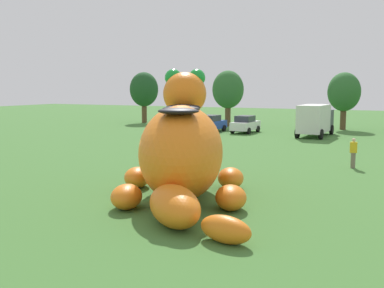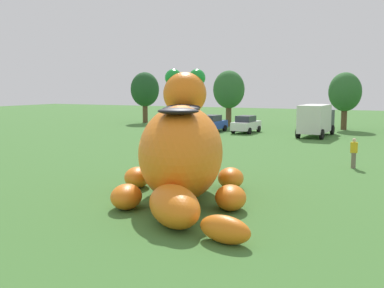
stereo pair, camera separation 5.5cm
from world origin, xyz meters
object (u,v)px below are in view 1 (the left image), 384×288
object	(u,v)px
spectator_by_cars	(353,153)
car_silver	(187,122)
spectator_mid_field	(196,133)
car_white	(245,124)
giant_inflatable_creature	(182,150)
car_blue	(211,123)
spectator_near_inflatable	(162,136)
box_truck	(315,119)

from	to	relation	value
spectator_by_cars	car_silver	bearing A→B (deg)	138.63
spectator_by_cars	spectator_mid_field	bearing A→B (deg)	154.72
car_white	spectator_mid_field	distance (m)	10.43
giant_inflatable_creature	car_blue	bearing A→B (deg)	111.46
spectator_near_inflatable	car_silver	bearing A→B (deg)	109.36
car_silver	car_blue	world-z (taller)	same
car_silver	car_white	size ratio (longest dim) A/B	1.03
car_blue	spectator_by_cars	xyz separation A→B (m)	(15.82, -15.82, -0.01)
car_blue	spectator_near_inflatable	size ratio (longest dim) A/B	2.46
giant_inflatable_creature	spectator_near_inflatable	xyz separation A→B (m)	(-8.81, 13.62, -1.13)
giant_inflatable_creature	car_white	xyz separation A→B (m)	(-6.87, 27.00, -1.12)
spectator_mid_field	spectator_by_cars	xyz separation A→B (m)	(12.82, -6.06, 0.00)
spectator_by_cars	giant_inflatable_creature	bearing A→B (deg)	-117.46
car_white	box_truck	distance (m)	7.01
box_truck	spectator_near_inflatable	xyz separation A→B (m)	(-8.91, -13.06, -0.75)
car_blue	car_white	distance (m)	3.55
car_white	box_truck	bearing A→B (deg)	-2.61
car_silver	car_blue	bearing A→B (deg)	-16.96
giant_inflatable_creature	spectator_mid_field	bearing A→B (deg)	113.93
spectator_mid_field	car_white	bearing A→B (deg)	87.33
box_truck	spectator_mid_field	bearing A→B (deg)	-126.40
car_white	spectator_mid_field	world-z (taller)	car_white
car_blue	giant_inflatable_creature	bearing A→B (deg)	-68.54
spectator_mid_field	spectator_by_cars	bearing A→B (deg)	-25.28
car_silver	box_truck	bearing A→B (deg)	-2.73
spectator_near_inflatable	car_white	bearing A→B (deg)	81.75
car_silver	car_white	bearing A→B (deg)	-2.84
car_blue	spectator_mid_field	bearing A→B (deg)	-72.92
car_white	spectator_mid_field	size ratio (longest dim) A/B	2.44
spectator_near_inflatable	spectator_by_cars	size ratio (longest dim) A/B	1.00
car_blue	spectator_near_inflatable	bearing A→B (deg)	-83.08
car_blue	spectator_near_inflatable	world-z (taller)	car_blue
car_silver	spectator_by_cars	size ratio (longest dim) A/B	2.50
giant_inflatable_creature	spectator_by_cars	world-z (taller)	giant_inflatable_creature
giant_inflatable_creature	car_blue	world-z (taller)	giant_inflatable_creature
car_white	box_truck	size ratio (longest dim) A/B	0.65
car_silver	spectator_mid_field	xyz separation A→B (m)	(6.27, -10.76, -0.01)
car_white	box_truck	xyz separation A→B (m)	(6.97, -0.32, 0.74)
car_silver	car_blue	xyz separation A→B (m)	(3.27, -1.00, 0.00)
car_blue	spectator_by_cars	size ratio (longest dim) A/B	2.46
car_white	spectator_near_inflatable	distance (m)	13.52
giant_inflatable_creature	spectator_by_cars	distance (m)	11.91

